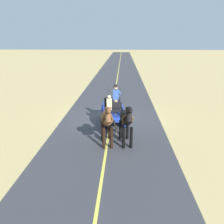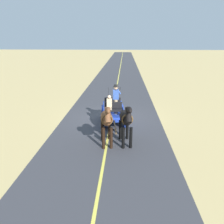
% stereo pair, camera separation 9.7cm
% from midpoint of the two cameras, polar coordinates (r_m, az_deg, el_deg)
% --- Properties ---
extents(ground_plane, '(200.00, 200.00, 0.00)m').
position_cam_midpoint_polar(ground_plane, '(15.74, -0.40, -1.50)').
color(ground_plane, tan).
extents(road_surface, '(6.35, 160.00, 0.01)m').
position_cam_midpoint_polar(road_surface, '(15.74, -0.40, -1.49)').
color(road_surface, '#38383D').
rests_on(road_surface, ground).
extents(road_centre_stripe, '(0.12, 160.00, 0.00)m').
position_cam_midpoint_polar(road_centre_stripe, '(15.74, -0.40, -1.47)').
color(road_centre_stripe, '#DBCC4C').
rests_on(road_centre_stripe, road_surface).
extents(horse_drawn_carriage, '(1.64, 4.52, 2.50)m').
position_cam_midpoint_polar(horse_drawn_carriage, '(14.51, 0.06, 0.23)').
color(horse_drawn_carriage, '#1E3899').
rests_on(horse_drawn_carriage, ground).
extents(horse_near_side, '(0.78, 2.15, 2.21)m').
position_cam_midpoint_polar(horse_near_side, '(11.51, 3.19, -1.71)').
color(horse_near_side, black).
rests_on(horse_near_side, ground).
extents(horse_off_side, '(0.78, 2.15, 2.21)m').
position_cam_midpoint_polar(horse_off_side, '(11.45, -1.48, -1.79)').
color(horse_off_side, brown).
rests_on(horse_off_side, ground).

